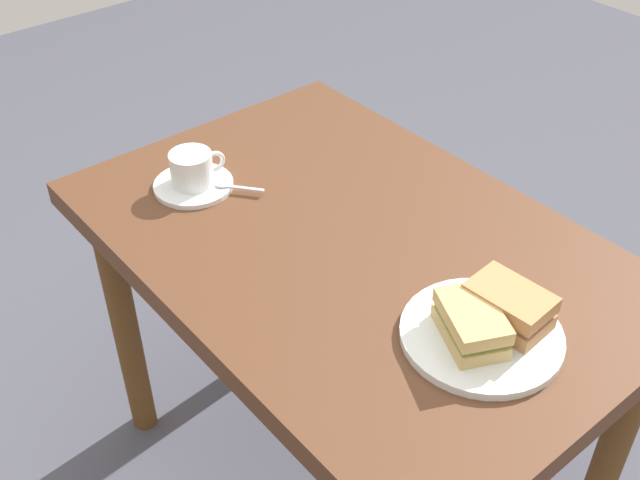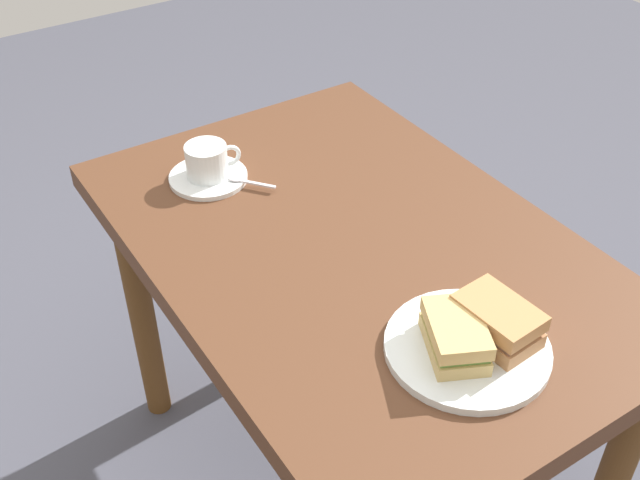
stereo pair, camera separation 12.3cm
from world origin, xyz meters
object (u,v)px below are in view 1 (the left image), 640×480
object	(u,v)px
sandwich_front	(471,324)
sandwich_back	(508,306)
coffee_saucer	(193,185)
coffee_cup	(192,168)
sandwich_plate	(481,335)
spoon	(231,186)
dining_table	(352,281)

from	to	relation	value
sandwich_front	sandwich_back	world-z (taller)	sandwich_back
coffee_saucer	coffee_cup	distance (m)	0.04
sandwich_plate	sandwich_back	xyz separation A→B (m)	(-0.01, -0.05, 0.04)
sandwich_plate	spoon	xyz separation A→B (m)	(0.57, 0.07, 0.01)
dining_table	sandwich_plate	xyz separation A→B (m)	(-0.31, 0.01, 0.11)
sandwich_back	spoon	world-z (taller)	sandwich_back
sandwich_front	spoon	size ratio (longest dim) A/B	1.70
sandwich_back	coffee_cup	world-z (taller)	coffee_cup
dining_table	spoon	bearing A→B (deg)	17.62
coffee_saucer	spoon	distance (m)	0.08
coffee_saucer	sandwich_front	bearing A→B (deg)	-171.49
sandwich_back	sandwich_front	bearing A→B (deg)	80.65
coffee_saucer	coffee_cup	xyz separation A→B (m)	(-0.00, -0.00, 0.04)
spoon	sandwich_plate	bearing A→B (deg)	-173.01
dining_table	sandwich_plate	bearing A→B (deg)	177.54
spoon	coffee_saucer	bearing A→B (deg)	38.59
coffee_saucer	coffee_cup	world-z (taller)	coffee_cup
dining_table	spoon	world-z (taller)	spoon
sandwich_front	sandwich_back	bearing A→B (deg)	-99.35
sandwich_back	dining_table	bearing A→B (deg)	6.08
dining_table	sandwich_plate	distance (m)	0.33
sandwich_front	sandwich_back	distance (m)	0.07
sandwich_back	coffee_saucer	xyz separation A→B (m)	(0.64, 0.16, -0.04)
sandwich_front	coffee_cup	world-z (taller)	coffee_cup
sandwich_front	coffee_saucer	world-z (taller)	sandwich_front
spoon	sandwich_back	bearing A→B (deg)	-168.57
sandwich_front	coffee_saucer	distance (m)	0.63
coffee_saucer	coffee_cup	size ratio (longest dim) A/B	1.39
coffee_cup	spoon	world-z (taller)	coffee_cup
sandwich_plate	sandwich_back	distance (m)	0.06
sandwich_back	coffee_cup	size ratio (longest dim) A/B	1.18
sandwich_plate	coffee_cup	world-z (taller)	coffee_cup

